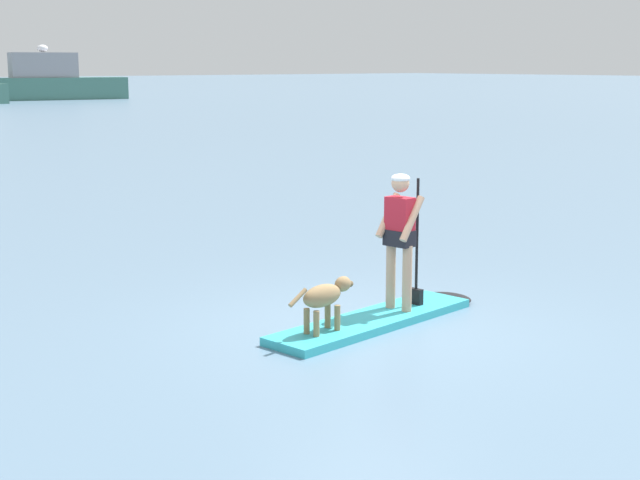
% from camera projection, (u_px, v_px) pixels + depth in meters
% --- Properties ---
extents(ground_plane, '(400.00, 400.00, 0.00)m').
position_uv_depth(ground_plane, '(372.00, 325.00, 11.28)').
color(ground_plane, slate).
extents(paddleboard, '(3.38, 1.09, 0.10)m').
position_uv_depth(paddleboard, '(384.00, 317.00, 11.44)').
color(paddleboard, '#33B2BF').
rests_on(paddleboard, ground_plane).
extents(person_paddler, '(0.63, 0.52, 1.70)m').
position_uv_depth(person_paddler, '(400.00, 232.00, 11.45)').
color(person_paddler, tan).
rests_on(person_paddler, paddleboard).
extents(dog, '(1.04, 0.29, 0.59)m').
position_uv_depth(dog, '(325.00, 297.00, 10.60)').
color(dog, '#997A51').
rests_on(dog, paddleboard).
extents(moored_boat_center, '(12.45, 4.51, 4.62)m').
position_uv_depth(moored_boat_center, '(52.00, 82.00, 79.66)').
color(moored_boat_center, '#3F7266').
rests_on(moored_boat_center, ground_plane).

